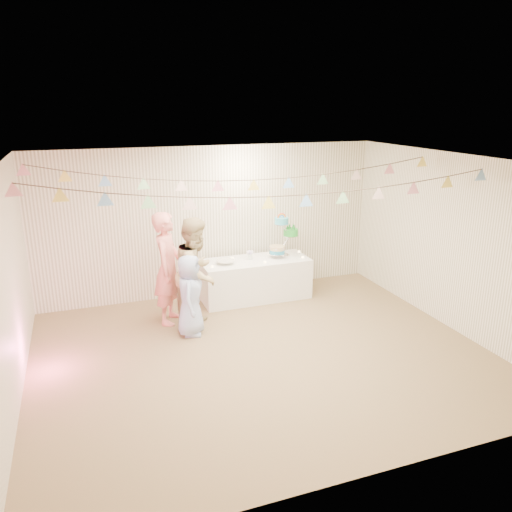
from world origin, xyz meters
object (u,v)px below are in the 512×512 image
object	(u,v)px
cake_stand	(284,233)
person_adult_b	(197,273)
table	(255,279)
person_child	(190,295)
person_adult_a	(168,268)

from	to	relation	value
cake_stand	person_adult_b	distance (m)	1.95
table	person_child	size ratio (longest dim) A/B	1.53
person_adult_a	person_adult_b	distance (m)	0.48
cake_stand	person_adult_a	bearing A→B (deg)	-166.32
person_child	person_adult_a	bearing A→B (deg)	40.30
cake_stand	person_adult_a	xyz separation A→B (m)	(-2.12, -0.52, -0.24)
table	person_adult_b	size ratio (longest dim) A/B	1.10
table	person_adult_b	distance (m)	1.51
person_adult_b	person_adult_a	bearing A→B (deg)	84.92
person_adult_a	table	bearing A→B (deg)	-47.94
person_adult_a	person_adult_b	size ratio (longest dim) A/B	1.03
table	person_adult_a	size ratio (longest dim) A/B	1.07
table	cake_stand	size ratio (longest dim) A/B	2.58
table	cake_stand	distance (m)	0.94
table	person_adult_a	distance (m)	1.72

